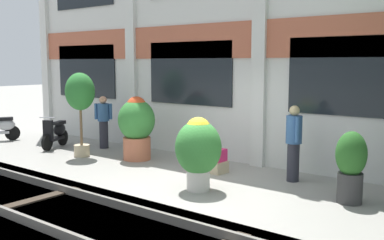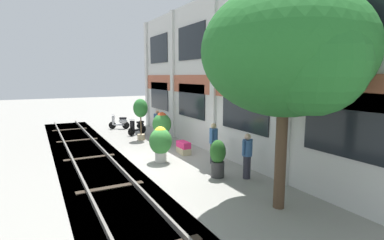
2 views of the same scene
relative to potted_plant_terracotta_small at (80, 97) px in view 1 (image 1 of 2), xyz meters
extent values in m
plane|color=gray|center=(4.36, -0.58, -1.63)|extent=(80.00, 80.00, 0.00)
cube|color=silver|center=(4.36, 2.24, 1.91)|extent=(17.41, 0.50, 7.07)
cube|color=#AD5B42|center=(4.36, 1.97, 1.47)|extent=(17.41, 0.06, 0.90)
cube|color=silver|center=(-4.34, 1.93, 1.91)|extent=(0.36, 0.16, 7.07)
cube|color=silver|center=(0.01, 1.93, 1.91)|extent=(0.36, 0.16, 7.07)
cube|color=silver|center=(4.36, 1.93, 1.91)|extent=(0.36, 0.16, 7.07)
cube|color=black|center=(-2.17, 1.96, 0.62)|extent=(2.78, 0.04, 1.70)
cube|color=black|center=(2.18, 1.96, 0.62)|extent=(2.78, 0.04, 1.70)
cube|color=black|center=(6.54, 1.96, 0.62)|extent=(2.78, 0.04, 1.70)
cube|color=#4C473F|center=(4.36, -3.15, -1.77)|extent=(25.41, 2.80, 0.28)
cube|color=slate|center=(4.36, -3.87, -1.56)|extent=(25.41, 0.07, 0.15)
cube|color=slate|center=(4.36, -2.43, -1.56)|extent=(25.41, 0.07, 0.15)
cube|color=#382D23|center=(2.50, -3.15, -1.62)|extent=(0.24, 2.10, 0.03)
cylinder|color=tan|center=(0.00, 0.00, -1.47)|extent=(0.42, 0.42, 0.31)
cylinder|color=brown|center=(0.00, 0.00, -0.69)|extent=(0.07, 0.07, 1.25)
ellipsoid|color=#2D7A33|center=(0.00, 0.00, 0.14)|extent=(0.79, 0.79, 1.01)
cube|color=tan|center=(3.72, 0.77, -1.49)|extent=(0.93, 0.50, 0.27)
cube|color=#DB2866|center=(3.72, 0.77, -1.22)|extent=(0.80, 0.37, 0.28)
cylinder|color=beige|center=(4.48, -0.65, -1.43)|extent=(0.46, 0.46, 0.41)
ellipsoid|color=#388438|center=(4.48, -0.65, -0.76)|extent=(0.93, 0.93, 1.09)
sphere|color=yellow|center=(4.48, -0.65, -0.41)|extent=(0.51, 0.51, 0.51)
cylinder|color=#333333|center=(7.15, 0.40, -1.35)|extent=(0.45, 0.45, 0.55)
ellipsoid|color=#286023|center=(7.15, 0.40, -0.72)|extent=(0.56, 0.56, 0.83)
cylinder|color=#B76647|center=(1.48, 0.64, -1.33)|extent=(0.72, 0.72, 0.59)
ellipsoid|color=#388438|center=(1.48, 0.64, -0.58)|extent=(0.97, 0.97, 1.08)
sphere|color=#E04C23|center=(1.48, 0.64, -0.23)|extent=(0.53, 0.53, 0.53)
cylinder|color=black|center=(-3.83, 0.21, -1.39)|extent=(0.31, 0.47, 0.48)
ellipsoid|color=#B2B2B7|center=(-3.92, 0.05, -1.11)|extent=(0.49, 0.62, 0.36)
cube|color=black|center=(-3.92, 0.05, -0.91)|extent=(0.40, 0.49, 0.10)
cylinder|color=black|center=(-1.41, -0.13, -1.39)|extent=(0.28, 0.47, 0.48)
cylinder|color=black|center=(-1.79, 0.69, -1.39)|extent=(0.28, 0.47, 0.48)
cube|color=black|center=(-1.60, 0.29, -1.35)|extent=(0.50, 0.72, 0.08)
ellipsoid|color=black|center=(-1.71, 0.52, -1.11)|extent=(0.47, 0.62, 0.36)
cube|color=black|center=(-1.71, 0.52, -0.91)|extent=(0.38, 0.49, 0.10)
cube|color=black|center=(-1.44, -0.06, -1.05)|extent=(0.30, 0.23, 0.60)
cylinder|color=#B7B7BF|center=(-1.43, -0.08, -0.67)|extent=(0.47, 0.24, 0.03)
cylinder|color=#282833|center=(-0.42, 1.15, -1.22)|extent=(0.26, 0.26, 0.82)
cylinder|color=#33598C|center=(-0.42, 1.15, -0.56)|extent=(0.34, 0.34, 0.52)
sphere|color=tan|center=(-0.42, 1.15, -0.19)|extent=(0.22, 0.22, 0.22)
cylinder|color=#33598C|center=(-0.60, 1.03, -0.53)|extent=(0.09, 0.09, 0.47)
cylinder|color=#33598C|center=(-0.24, 1.28, -0.53)|extent=(0.09, 0.09, 0.47)
cylinder|color=#282833|center=(5.68, 1.15, -1.21)|extent=(0.26, 0.26, 0.83)
cylinder|color=#33598C|center=(5.68, 1.15, -0.50)|extent=(0.34, 0.34, 0.59)
sphere|color=tan|center=(5.68, 1.15, -0.10)|extent=(0.22, 0.22, 0.22)
cylinder|color=#33598C|center=(5.53, 1.31, -0.47)|extent=(0.09, 0.09, 0.53)
cylinder|color=#33598C|center=(5.83, 0.98, -0.47)|extent=(0.09, 0.09, 0.53)
camera|label=1|loc=(9.78, -7.62, 0.92)|focal=42.00mm
camera|label=2|loc=(15.64, -5.11, 1.88)|focal=28.00mm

